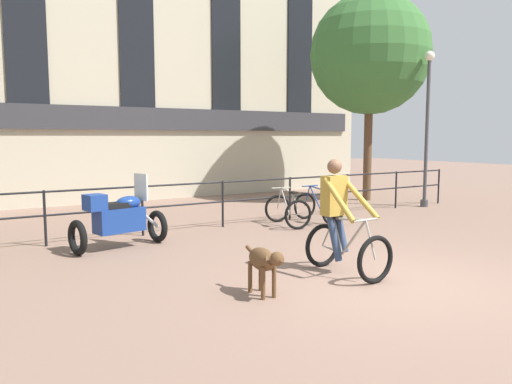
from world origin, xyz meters
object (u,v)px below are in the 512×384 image
parked_bicycle_near_lamp (287,210)px  cyclist_with_bike (341,222)px  dog (264,261)px  parked_motorcycle (119,218)px  parked_bicycle_mid_left (319,207)px  street_lamp (427,121)px

parked_bicycle_near_lamp → cyclist_with_bike: bearing=74.8°
dog → parked_motorcycle: parked_motorcycle is taller
cyclist_with_bike → dog: cyclist_with_bike is taller
parked_motorcycle → cyclist_with_bike: bearing=-156.8°
parked_bicycle_mid_left → cyclist_with_bike: bearing=54.7°
parked_bicycle_near_lamp → dog: bearing=60.0°
parked_motorcycle → street_lamp: bearing=-97.1°
cyclist_with_bike → parked_bicycle_near_lamp: (1.66, 3.65, -0.41)m
parked_motorcycle → parked_bicycle_mid_left: bearing=-98.2°
parked_bicycle_near_lamp → street_lamp: street_lamp is taller
parked_bicycle_mid_left → street_lamp: bearing=-174.6°
cyclist_with_bike → street_lamp: street_lamp is taller
parked_bicycle_mid_left → parked_motorcycle: bearing=3.1°
cyclist_with_bike → parked_bicycle_mid_left: (2.58, 3.65, -0.41)m
parked_bicycle_near_lamp → parked_bicycle_mid_left: same height
parked_bicycle_near_lamp → parked_bicycle_mid_left: bearing=-170.7°
dog → parked_motorcycle: bearing=103.5°
parked_bicycle_near_lamp → parked_bicycle_mid_left: 0.92m
parked_motorcycle → dog: bearing=179.9°
parked_bicycle_mid_left → street_lamp: street_lamp is taller
parked_bicycle_near_lamp → street_lamp: (5.23, 0.41, 2.14)m
dog → parked_motorcycle: 3.78m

